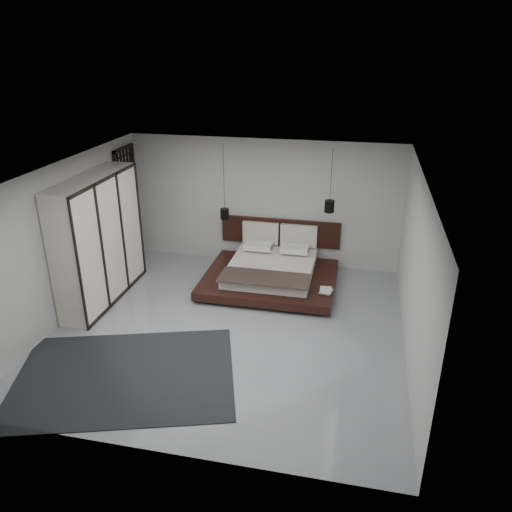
% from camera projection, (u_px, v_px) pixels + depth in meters
% --- Properties ---
extents(floor, '(6.00, 6.00, 0.00)m').
position_uv_depth(floor, '(230.00, 328.00, 8.86)').
color(floor, '#919399').
rests_on(floor, ground).
extents(ceiling, '(6.00, 6.00, 0.00)m').
position_uv_depth(ceiling, '(226.00, 173.00, 7.74)').
color(ceiling, white).
rests_on(ceiling, wall_back).
extents(wall_back, '(6.00, 0.00, 6.00)m').
position_uv_depth(wall_back, '(264.00, 203.00, 10.99)').
color(wall_back, '#B5B5B3').
rests_on(wall_back, floor).
extents(wall_front, '(6.00, 0.00, 6.00)m').
position_uv_depth(wall_front, '(158.00, 359.00, 5.61)').
color(wall_front, '#B5B5B3').
rests_on(wall_front, floor).
extents(wall_left, '(0.00, 6.00, 6.00)m').
position_uv_depth(wall_left, '(65.00, 241.00, 8.88)').
color(wall_left, '#B5B5B3').
rests_on(wall_left, floor).
extents(wall_right, '(0.00, 6.00, 6.00)m').
position_uv_depth(wall_right, '(415.00, 272.00, 7.72)').
color(wall_right, '#B5B5B3').
rests_on(wall_right, floor).
extents(lattice_screen, '(0.05, 0.90, 2.60)m').
position_uv_depth(lattice_screen, '(129.00, 206.00, 11.11)').
color(lattice_screen, black).
rests_on(lattice_screen, floor).
extents(bed, '(2.66, 2.34, 1.06)m').
position_uv_depth(bed, '(271.00, 271.00, 10.38)').
color(bed, black).
rests_on(bed, floor).
extents(book_lower, '(0.28, 0.33, 0.03)m').
position_uv_depth(book_lower, '(321.00, 290.00, 9.61)').
color(book_lower, '#99724C').
rests_on(book_lower, bed).
extents(book_upper, '(0.24, 0.31, 0.02)m').
position_uv_depth(book_upper, '(320.00, 290.00, 9.58)').
color(book_upper, '#99724C').
rests_on(book_upper, book_lower).
extents(pendant_left, '(0.18, 0.18, 1.60)m').
position_uv_depth(pendant_left, '(225.00, 213.00, 10.55)').
color(pendant_left, black).
rests_on(pendant_left, ceiling).
extents(pendant_right, '(0.20, 0.20, 1.29)m').
position_uv_depth(pendant_right, '(329.00, 206.00, 10.00)').
color(pendant_right, black).
rests_on(pendant_right, ceiling).
extents(wardrobe, '(0.59, 2.49, 2.44)m').
position_uv_depth(wardrobe, '(99.00, 240.00, 9.44)').
color(wardrobe, silver).
rests_on(wardrobe, floor).
extents(rug, '(3.81, 3.20, 0.01)m').
position_uv_depth(rug, '(125.00, 375.00, 7.59)').
color(rug, black).
rests_on(rug, floor).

